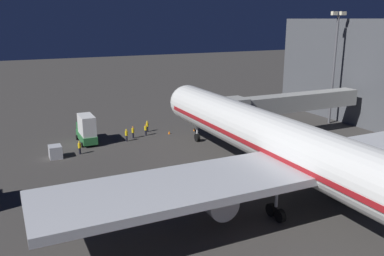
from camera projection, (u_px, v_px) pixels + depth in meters
The scene contains 13 objects.
ground_plane at pixel (262, 180), 45.36m from camera, with size 320.00×320.00×0.00m, color #383533.
airliner_at_gate at pixel (319, 160), 36.68m from camera, with size 49.89×63.18×18.80m.
jet_bridge at pixel (284, 103), 60.66m from camera, with size 23.99×3.40×6.78m.
apron_floodlight_mast at pixel (334, 61), 67.49m from camera, with size 2.90×0.50×18.72m.
catering_truck at pixel (86, 129), 58.58m from camera, with size 2.36×5.88×4.24m.
baggage_container_near_belt at pixel (55, 152), 52.53m from camera, with size 1.58×1.88×1.64m, color #B7BABF.
ground_crew_near_nose_gear at pixel (147, 126), 64.71m from camera, with size 0.40×0.40×1.80m.
ground_crew_by_belt_loader at pixel (146, 129), 62.59m from camera, with size 0.40×0.40×1.77m.
ground_crew_marshaller_fwd at pixel (80, 147), 53.91m from camera, with size 0.40×0.40×1.80m.
ground_crew_by_tug at pixel (126, 135), 59.61m from camera, with size 0.40×0.40×1.88m.
ground_crew_walking_aft at pixel (133, 132), 61.14m from camera, with size 0.40×0.40×1.87m.
traffic_cone_nose_port at pixel (194, 129), 65.46m from camera, with size 0.36×0.36×0.55m, color orange.
traffic_cone_nose_starboard at pixel (169, 132), 63.63m from camera, with size 0.36×0.36×0.55m, color orange.
Camera 1 is at (25.37, 34.70, 17.52)m, focal length 37.81 mm.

